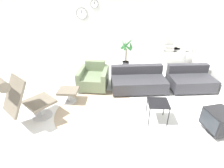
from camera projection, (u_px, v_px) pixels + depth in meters
ground_plane at (106, 111)px, 4.21m from camera, size 12.00×12.00×0.00m
wall_back at (113, 27)px, 6.37m from camera, size 12.00×0.09×2.80m
round_rug at (99, 112)px, 4.16m from camera, size 2.05×2.05×0.01m
lounge_chair at (20, 96)px, 3.48m from camera, size 1.05×1.13×1.19m
ottoman at (68, 93)px, 4.42m from camera, size 0.50×0.42×0.36m
armchair_red at (94, 78)px, 5.14m from camera, size 0.86×0.93×0.71m
couch_low at (138, 82)px, 5.04m from camera, size 1.60×1.01×0.63m
couch_second at (190, 80)px, 5.10m from camera, size 1.30×0.98×0.63m
side_table at (158, 104)px, 3.69m from camera, size 0.43×0.43×0.48m
crt_television at (218, 121)px, 3.44m from camera, size 0.57×0.61×0.50m
potted_plant at (126, 54)px, 6.32m from camera, size 0.50×0.50×1.10m
shelf_unit at (175, 48)px, 6.41m from camera, size 0.99×0.28×1.65m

